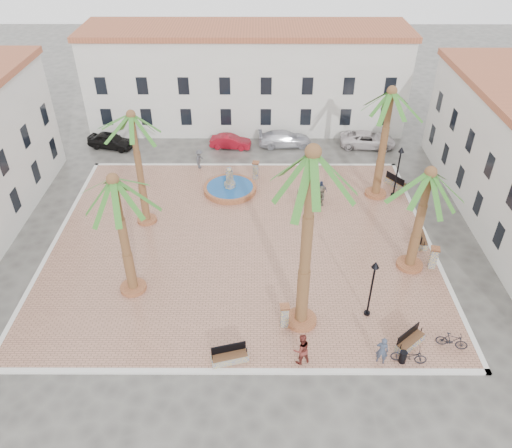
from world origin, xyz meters
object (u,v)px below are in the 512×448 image
at_px(bench_se, 410,342).
at_px(bench_e, 421,239).
at_px(bicycle_a, 409,355).
at_px(car_black, 111,140).
at_px(bollard_n, 256,170).
at_px(pedestrian_north, 200,159).
at_px(fountain, 230,188).
at_px(lamppost_e, 399,163).
at_px(lamppost_s, 373,280).
at_px(cyclist_a, 382,350).
at_px(pedestrian_fountain_b, 321,191).
at_px(pedestrian_east, 321,195).
at_px(car_red, 231,142).
at_px(bicycle_b, 452,341).
at_px(palm_nw, 133,127).
at_px(palm_sw, 115,193).
at_px(bench_s, 230,357).
at_px(car_silver, 285,139).
at_px(pedestrian_fountain_a, 299,198).
at_px(litter_bin, 403,357).
at_px(bollard_e, 433,257).
at_px(palm_e, 428,185).
at_px(bollard_se, 285,315).
at_px(car_white, 368,139).
at_px(palm_ne, 390,104).
at_px(bench_ne, 396,183).
at_px(cyclist_b, 301,349).

xyz_separation_m(bench_se, bench_e, (3.03, 9.18, -0.00)).
xyz_separation_m(bicycle_a, car_black, (-21.50, 24.90, 0.10)).
bearing_deg(bollard_n, pedestrian_north, 159.73).
height_order(fountain, lamppost_e, lamppost_e).
bearing_deg(lamppost_s, cyclist_a, -88.78).
relative_size(pedestrian_fountain_b, pedestrian_east, 1.08).
xyz_separation_m(pedestrian_north, car_red, (2.46, 4.13, -0.39)).
bearing_deg(car_black, lamppost_s, -121.63).
bearing_deg(lamppost_e, bicycle_b, -91.08).
distance_m(bench_e, pedestrian_east, 8.02).
relative_size(palm_nw, car_black, 2.01).
distance_m(palm_sw, bicycle_a, 17.69).
relative_size(bench_s, car_silver, 0.42).
height_order(pedestrian_fountain_a, pedestrian_north, same).
xyz_separation_m(lamppost_e, cyclist_a, (-4.30, -16.33, -2.02)).
height_order(fountain, litter_bin, fountain).
height_order(bollard_e, pedestrian_east, pedestrian_east).
bearing_deg(fountain, palm_e, -37.36).
bearing_deg(pedestrian_north, lamppost_s, -130.37).
distance_m(palm_nw, car_silver, 17.86).
relative_size(palm_sw, bollard_se, 5.44).
distance_m(bicycle_a, pedestrian_north, 24.45).
bearing_deg(car_white, palm_nw, 128.57).
bearing_deg(palm_nw, pedestrian_fountain_a, 9.05).
distance_m(pedestrian_fountain_a, pedestrian_north, 10.21).
bearing_deg(palm_ne, bollard_e, -77.58).
relative_size(palm_ne, pedestrian_fountain_b, 5.12).
relative_size(bollard_n, cyclist_a, 0.87).
distance_m(palm_e, car_red, 21.91).
xyz_separation_m(lamppost_s, bicycle_a, (1.52, -3.44, -2.19)).
bearing_deg(car_black, bench_ne, -90.49).
xyz_separation_m(pedestrian_fountain_b, pedestrian_east, (0.02, -0.53, -0.06)).
bearing_deg(cyclist_a, bollard_se, -8.20).
relative_size(bench_se, pedestrian_fountain_a, 1.09).
bearing_deg(bench_se, pedestrian_fountain_b, 63.29).
height_order(lamppost_s, pedestrian_fountain_b, lamppost_s).
bearing_deg(lamppost_e, fountain, 177.00).
height_order(lamppost_s, bollard_se, lamppost_s).
distance_m(bollard_se, car_white, 24.29).
relative_size(bench_ne, bicycle_b, 1.21).
distance_m(palm_sw, cyclist_a, 16.28).
height_order(bench_s, car_red, car_red).
distance_m(bench_se, pedestrian_fountain_b, 14.94).
distance_m(litter_bin, bicycle_a, 0.32).
height_order(fountain, bench_ne, fountain).
bearing_deg(bollard_se, pedestrian_north, 109.57).
bearing_deg(car_silver, pedestrian_fountain_a, 179.75).
bearing_deg(lamppost_e, bollard_e, -86.26).
relative_size(bicycle_a, cyclist_b, 0.95).
bearing_deg(lamppost_e, palm_ne, 173.51).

